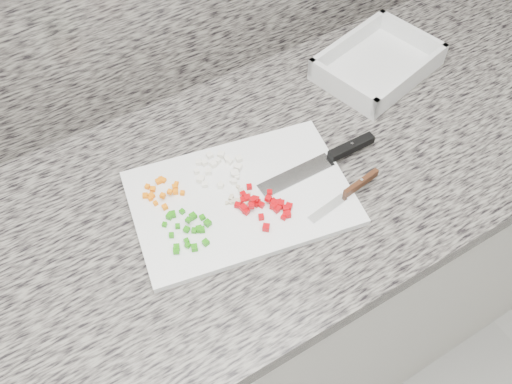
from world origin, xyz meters
TOP-DOWN VIEW (x-y plane):
  - cabinet at (0.00, 1.44)m, footprint 3.92×0.62m
  - countertop at (0.00, 1.44)m, footprint 3.96×0.64m
  - cutting_board at (0.11, 1.41)m, footprint 0.44×0.34m
  - carrot_pile at (-0.01, 1.49)m, footprint 0.07×0.07m
  - onion_pile at (0.11, 1.48)m, footprint 0.10×0.09m
  - green_pepper_pile at (-0.01, 1.39)m, footprint 0.09×0.10m
  - red_pepper_pile at (0.13, 1.36)m, footprint 0.09×0.11m
  - garlic_pile at (0.10, 1.41)m, footprint 0.05×0.05m
  - chef_knife at (0.31, 1.40)m, footprint 0.26×0.04m
  - paring_knife at (0.29, 1.31)m, footprint 0.17×0.04m
  - tray at (0.55, 1.56)m, footprint 0.29×0.24m

SIDE VIEW (x-z plane):
  - cabinet at x=0.00m, z-range 0.00..0.86m
  - countertop at x=0.00m, z-range 0.86..0.90m
  - cutting_board at x=0.11m, z-range 0.90..0.91m
  - garlic_pile at x=0.10m, z-range 0.91..0.92m
  - tray at x=0.55m, z-range 0.89..0.94m
  - green_pepper_pile at x=-0.01m, z-range 0.91..0.93m
  - carrot_pile at x=-0.01m, z-range 0.91..0.93m
  - onion_pile at x=0.11m, z-range 0.91..0.92m
  - chef_knife at x=0.31m, z-range 0.91..0.93m
  - paring_knife at x=0.29m, z-range 0.91..0.93m
  - red_pepper_pile at x=0.13m, z-range 0.91..0.93m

